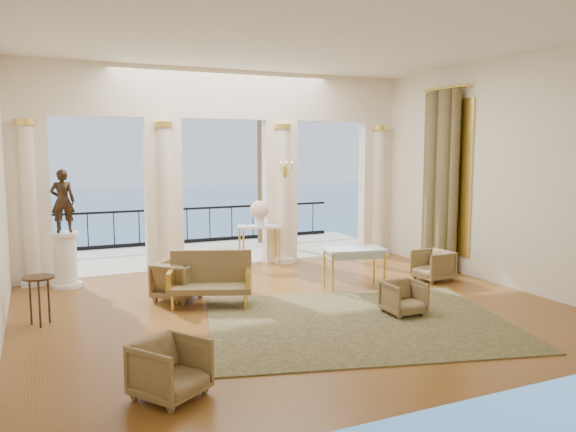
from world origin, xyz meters
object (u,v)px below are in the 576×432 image
console_table (259,232)px  side_table (39,283)px  statue (63,201)px  settee (211,279)px  pedestal (65,261)px  armchair_a (170,366)px  armchair_c (433,264)px  armchair_b (404,296)px  game_table (354,252)px  armchair_d (178,278)px

console_table → side_table: console_table is taller
statue → side_table: size_ratio=1.60×
settee → pedestal: bearing=154.5°
settee → console_table: 3.42m
armchair_a → armchair_c: armchair_a is taller
armchair_a → settee: bearing=32.7°
armchair_b → statue: bearing=140.1°
armchair_a → pedestal: size_ratio=0.65×
armchair_b → console_table: size_ratio=0.58×
armchair_b → statue: (-5.00, 4.30, 1.41)m
settee → game_table: (2.92, 0.00, 0.24)m
armchair_b → settee: settee is taller
armchair_d → settee: bearing=170.9°
game_table → pedestal: size_ratio=1.14×
armchair_b → pedestal: size_ratio=0.56×
armchair_b → settee: bearing=146.5°
armchair_c → settee: bearing=-93.8°
armchair_a → side_table: side_table is taller
armchair_c → armchair_d: (-5.18, 0.73, 0.04)m
armchair_b → game_table: (0.17, 1.88, 0.40)m
armchair_c → pedestal: pedestal is taller
armchair_b → side_table: size_ratio=0.80×
armchair_d → armchair_c: bearing=-142.3°
armchair_a → side_table: (-1.28, 3.39, 0.31)m
pedestal → statue: (0.00, 0.00, 1.19)m
armchair_d → side_table: (-2.32, -0.62, 0.28)m
armchair_d → side_table: side_table is taller
statue → console_table: (4.25, 0.33, -0.93)m
armchair_d → game_table: game_table is taller
armchair_a → settee: (1.46, 3.39, 0.11)m
armchair_c → pedestal: (-7.00, 2.55, 0.18)m
game_table → statue: (-5.17, 2.42, 1.01)m
game_table → console_table: bearing=119.1°
armchair_d → settee: size_ratio=0.50×
armchair_d → console_table: 3.27m
armchair_a → armchair_b: armchair_a is taller
armchair_c → pedestal: size_ratio=0.64×
game_table → armchair_a: bearing=-131.6°
armchair_a → game_table: bearing=3.8°
armchair_a → side_table: size_ratio=0.92×
armchair_c → armchair_a: bearing=-64.6°
game_table → statue: size_ratio=1.01×
game_table → side_table: size_ratio=1.62×
armchair_c → console_table: size_ratio=0.65×
armchair_c → console_table: console_table is taller
side_table → armchair_d: bearing=15.0°
armchair_b → side_table: 5.81m
armchair_c → armchair_d: 5.23m
console_table → armchair_a: bearing=-102.8°
pedestal → side_table: (-0.50, -2.44, 0.14)m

